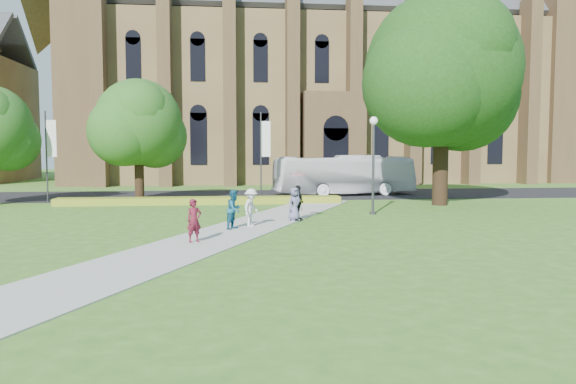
{
  "coord_description": "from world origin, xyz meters",
  "views": [
    {
      "loc": [
        -0.3,
        -22.89,
        3.5
      ],
      "look_at": [
        2.39,
        1.87,
        1.6
      ],
      "focal_mm": 35.0,
      "sensor_mm": 36.0,
      "label": 1
    }
  ],
  "objects": [
    {
      "name": "pedestrian_4",
      "position": [
        2.95,
        3.97,
        0.85
      ],
      "size": [
        0.94,
        0.85,
        1.62
      ],
      "primitive_type": "imported",
      "rotation": [
        0.0,
        0.0,
        0.55
      ],
      "color": "slate",
      "rests_on": "footpath"
    },
    {
      "name": "street_tree_1",
      "position": [
        -6.0,
        14.5,
        5.22
      ],
      "size": [
        5.6,
        5.6,
        8.05
      ],
      "color": "#332114",
      "rests_on": "ground"
    },
    {
      "name": "large_tree",
      "position": [
        13.0,
        11.0,
        8.37
      ],
      "size": [
        9.6,
        9.6,
        13.2
      ],
      "color": "#332114",
      "rests_on": "ground"
    },
    {
      "name": "flower_hedge",
      "position": [
        -2.0,
        13.2,
        0.23
      ],
      "size": [
        18.0,
        1.4,
        0.45
      ],
      "primitive_type": "cube",
      "color": "gold",
      "rests_on": "ground"
    },
    {
      "name": "pedestrian_2",
      "position": [
        0.76,
        2.07,
        0.9
      ],
      "size": [
        1.09,
        1.28,
        1.71
      ],
      "primitive_type": "imported",
      "rotation": [
        0.0,
        0.0,
        1.07
      ],
      "color": "silver",
      "rests_on": "footpath"
    },
    {
      "name": "pedestrian_0",
      "position": [
        -1.54,
        -1.91,
        0.85
      ],
      "size": [
        0.7,
        0.63,
        1.62
      ],
      "primitive_type": "imported",
      "rotation": [
        0.0,
        0.0,
        0.51
      ],
      "color": "#591423",
      "rests_on": "footpath"
    },
    {
      "name": "pedestrian_1",
      "position": [
        -0.0,
        1.45,
        0.89
      ],
      "size": [
        0.99,
        1.05,
        1.71
      ],
      "primitive_type": "imported",
      "rotation": [
        0.0,
        0.0,
        1.01
      ],
      "color": "navy",
      "rests_on": "footpath"
    },
    {
      "name": "ground",
      "position": [
        0.0,
        0.0,
        0.0
      ],
      "size": [
        160.0,
        160.0,
        0.0
      ],
      "primitive_type": "plane",
      "color": "#34631D",
      "rests_on": "ground"
    },
    {
      "name": "footpath",
      "position": [
        0.0,
        1.0,
        0.02
      ],
      "size": [
        15.58,
        28.54,
        0.04
      ],
      "primitive_type": "cube",
      "rotation": [
        0.0,
        0.0,
        -0.44
      ],
      "color": "#B2B2A8",
      "rests_on": "ground"
    },
    {
      "name": "road",
      "position": [
        0.0,
        20.0,
        0.01
      ],
      "size": [
        160.0,
        10.0,
        0.02
      ],
      "primitive_type": "cube",
      "color": "black",
      "rests_on": "ground"
    },
    {
      "name": "pedestrian_3",
      "position": [
        3.11,
        4.12,
        0.9
      ],
      "size": [
        0.94,
        1.05,
        1.71
      ],
      "primitive_type": "imported",
      "rotation": [
        0.0,
        0.0,
        0.92
      ],
      "color": "black",
      "rests_on": "footpath"
    },
    {
      "name": "banner_pole_0",
      "position": [
        2.11,
        15.2,
        3.39
      ],
      "size": [
        0.7,
        0.1,
        6.0
      ],
      "color": "#38383D",
      "rests_on": "ground"
    },
    {
      "name": "cathedral",
      "position": [
        10.0,
        39.73,
        12.98
      ],
      "size": [
        52.6,
        18.25,
        28.0
      ],
      "color": "olive",
      "rests_on": "ground"
    },
    {
      "name": "tour_coach",
      "position": [
        8.59,
        19.03,
        1.54
      ],
      "size": [
        11.16,
        4.31,
        3.03
      ],
      "primitive_type": "imported",
      "rotation": [
        0.0,
        0.0,
        1.74
      ],
      "color": "silver",
      "rests_on": "road"
    },
    {
      "name": "parasol",
      "position": [
        3.13,
        4.07,
        2.0
      ],
      "size": [
        1.0,
        1.0,
        0.68
      ],
      "primitive_type": "imported",
      "rotation": [
        0.0,
        0.0,
        0.36
      ],
      "color": "#C8908D",
      "rests_on": "pedestrian_4"
    },
    {
      "name": "banner_pole_1",
      "position": [
        -11.89,
        15.2,
        3.39
      ],
      "size": [
        0.7,
        0.1,
        6.0
      ],
      "color": "#38383D",
      "rests_on": "ground"
    },
    {
      "name": "streetlamp",
      "position": [
        7.5,
        6.5,
        3.3
      ],
      "size": [
        0.44,
        0.44,
        5.24
      ],
      "color": "#38383D",
      "rests_on": "ground"
    }
  ]
}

